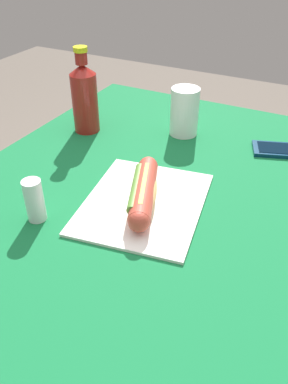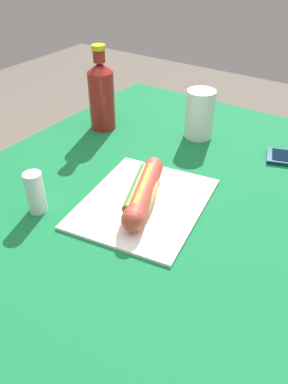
{
  "view_description": "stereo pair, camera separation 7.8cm",
  "coord_description": "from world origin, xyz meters",
  "views": [
    {
      "loc": [
        -0.64,
        -0.27,
        1.24
      ],
      "look_at": [
        -0.07,
        0.02,
        0.79
      ],
      "focal_mm": 36.75,
      "sensor_mm": 36.0,
      "label": 1
    },
    {
      "loc": [
        -0.6,
        -0.34,
        1.24
      ],
      "look_at": [
        -0.07,
        0.02,
        0.79
      ],
      "focal_mm": 36.75,
      "sensor_mm": 36.0,
      "label": 2
    }
  ],
  "objects": [
    {
      "name": "salt_shaker",
      "position": [
        -0.2,
        0.18,
        0.8
      ],
      "size": [
        0.04,
        0.04,
        0.09
      ],
      "primitive_type": "cylinder",
      "color": "silver",
      "rests_on": "dining_table"
    },
    {
      "name": "dining_table",
      "position": [
        0.0,
        0.0,
        0.61
      ],
      "size": [
        1.01,
        0.88,
        0.76
      ],
      "color": "brown",
      "rests_on": "ground"
    },
    {
      "name": "ground_plane",
      "position": [
        0.0,
        0.0,
        0.0
      ],
      "size": [
        6.0,
        6.0,
        0.0
      ],
      "primitive_type": "plane",
      "color": "#6B6056",
      "rests_on": "ground"
    },
    {
      "name": "hot_dog",
      "position": [
        -0.07,
        0.02,
        0.79
      ],
      "size": [
        0.22,
        0.11,
        0.05
      ],
      "color": "#DBB26B",
      "rests_on": "paper_wrapper"
    },
    {
      "name": "drinking_cup",
      "position": [
        0.26,
        0.07,
        0.82
      ],
      "size": [
        0.07,
        0.07,
        0.12
      ],
      "primitive_type": "cylinder",
      "color": "white",
      "rests_on": "dining_table"
    },
    {
      "name": "soda_bottle",
      "position": [
        0.16,
        0.31,
        0.85
      ],
      "size": [
        0.07,
        0.07,
        0.22
      ],
      "color": "maroon",
      "rests_on": "dining_table"
    },
    {
      "name": "paper_wrapper",
      "position": [
        -0.07,
        0.02,
        0.76
      ],
      "size": [
        0.32,
        0.27,
        0.01
      ],
      "primitive_type": "cube",
      "rotation": [
        0.0,
        0.0,
        0.16
      ],
      "color": "white",
      "rests_on": "dining_table"
    },
    {
      "name": "cell_phone",
      "position": [
        0.28,
        -0.19,
        0.76
      ],
      "size": [
        0.12,
        0.16,
        0.01
      ],
      "color": "#0A2D4C",
      "rests_on": "dining_table"
    }
  ]
}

